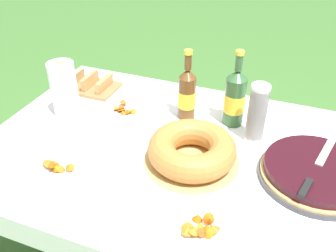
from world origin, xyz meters
TOP-DOWN VIEW (x-y plane):
  - garden_table at (0.00, 0.00)m, footprint 1.87×1.01m
  - tablecloth at (0.00, 0.00)m, footprint 1.88×1.02m
  - berry_tart at (0.30, 0.02)m, footprint 0.39×0.39m
  - serving_knife at (0.30, -0.01)m, footprint 0.11×0.37m
  - bundt_cake at (-0.12, -0.05)m, footprint 0.35×0.35m
  - cup_stack at (0.06, 0.17)m, footprint 0.07×0.07m
  - cider_bottle_green at (-0.04, 0.26)m, footprint 0.09×0.09m
  - cider_bottle_amber at (-0.24, 0.23)m, footprint 0.07×0.07m
  - snack_plate_near at (-0.54, -0.28)m, footprint 0.20×0.20m
  - snack_plate_left at (-0.50, 0.16)m, footprint 0.21×0.21m
  - snack_plate_right at (0.02, -0.34)m, footprint 0.24×0.24m
  - paper_towel_roll at (-0.72, 0.06)m, footprint 0.11×0.11m
  - bread_board at (-0.76, 0.30)m, footprint 0.26×0.18m

SIDE VIEW (x-z plane):
  - garden_table at x=0.00m, z-range 0.32..1.08m
  - tablecloth at x=0.00m, z-range 0.70..0.80m
  - snack_plate_left at x=-0.50m, z-range 0.75..0.81m
  - snack_plate_right at x=0.02m, z-range 0.75..0.81m
  - snack_plate_near at x=-0.54m, z-range 0.75..0.81m
  - bread_board at x=-0.76m, z-range 0.75..0.83m
  - berry_tart at x=0.30m, z-range 0.77..0.82m
  - bundt_cake at x=-0.12m, z-range 0.77..0.87m
  - serving_knife at x=0.30m, z-range 0.82..0.84m
  - cider_bottle_amber at x=-0.24m, z-range 0.73..1.03m
  - cup_stack at x=0.06m, z-range 0.77..1.01m
  - cider_bottle_green at x=-0.04m, z-range 0.73..1.05m
  - paper_towel_roll at x=-0.72m, z-range 0.77..1.01m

